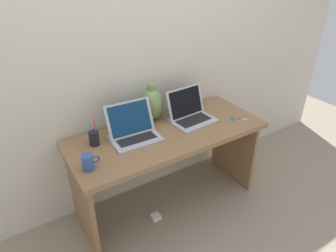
{
  "coord_description": "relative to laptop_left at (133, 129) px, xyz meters",
  "views": [
    {
      "loc": [
        -1.01,
        -1.61,
        1.84
      ],
      "look_at": [
        0.0,
        0.0,
        0.76
      ],
      "focal_mm": 31.91,
      "sensor_mm": 36.0,
      "label": 1
    }
  ],
  "objects": [
    {
      "name": "green_vase",
      "position": [
        0.25,
        0.17,
        0.06
      ],
      "size": [
        0.18,
        0.18,
        0.29
      ],
      "color": "#75934C",
      "rests_on": "desk"
    },
    {
      "name": "laptop_left",
      "position": [
        0.0,
        0.0,
        0.0
      ],
      "size": [
        0.35,
        0.27,
        0.25
      ],
      "color": "#B2B2B7",
      "rests_on": "desk"
    },
    {
      "name": "desk",
      "position": [
        0.25,
        -0.07,
        -0.21
      ],
      "size": [
        1.48,
        0.6,
        0.71
      ],
      "color": "olive",
      "rests_on": "ground"
    },
    {
      "name": "power_brick",
      "position": [
        0.07,
        -0.17,
        -0.76
      ],
      "size": [
        0.07,
        0.07,
        0.03
      ],
      "primitive_type": "cube",
      "color": "white",
      "rests_on": "ground"
    },
    {
      "name": "back_wall",
      "position": [
        0.25,
        0.27,
        0.43
      ],
      "size": [
        4.4,
        0.04,
        2.4
      ],
      "primitive_type": "cube",
      "color": "beige",
      "rests_on": "ground"
    },
    {
      "name": "scissors",
      "position": [
        0.81,
        -0.19,
        -0.06
      ],
      "size": [
        0.13,
        0.12,
        0.01
      ],
      "color": "#B7B7BC",
      "rests_on": "desk"
    },
    {
      "name": "ground_plane",
      "position": [
        0.25,
        -0.07,
        -0.77
      ],
      "size": [
        6.0,
        6.0,
        0.0
      ],
      "primitive_type": "plane",
      "color": "gray"
    },
    {
      "name": "pen_cup",
      "position": [
        -0.27,
        0.05,
        -0.01
      ],
      "size": [
        0.07,
        0.07,
        0.19
      ],
      "color": "black",
      "rests_on": "desk"
    },
    {
      "name": "laptop_right",
      "position": [
        0.5,
        0.01,
        -0.0
      ],
      "size": [
        0.35,
        0.29,
        0.25
      ],
      "color": "#B2B2B7",
      "rests_on": "desk"
    },
    {
      "name": "coffee_mug",
      "position": [
        -0.39,
        -0.19,
        -0.01
      ],
      "size": [
        0.11,
        0.07,
        0.1
      ],
      "color": "#335199",
      "rests_on": "desk"
    }
  ]
}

